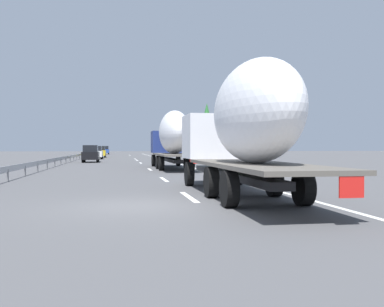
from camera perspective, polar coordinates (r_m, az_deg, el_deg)
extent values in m
plane|color=#4C4C4F|center=(52.66, -8.98, -1.02)|extent=(260.00, 260.00, 0.00)
cube|color=white|center=(14.91, -0.40, -5.67)|extent=(3.20, 0.20, 0.01)
cube|color=white|center=(23.00, -3.67, -3.38)|extent=(3.20, 0.20, 0.01)
cube|color=white|center=(33.36, -5.52, -2.07)|extent=(3.20, 0.20, 0.01)
cube|color=white|center=(46.94, -6.71, -1.23)|extent=(3.20, 0.20, 0.01)
cube|color=white|center=(58.42, -7.28, -0.83)|extent=(3.20, 0.20, 0.01)
cube|color=white|center=(55.77, -7.17, -0.91)|extent=(3.20, 0.20, 0.01)
cube|color=white|center=(63.49, -7.46, -0.70)|extent=(3.20, 0.20, 0.01)
cube|color=white|center=(88.99, -8.08, -0.26)|extent=(3.20, 0.20, 0.01)
cube|color=white|center=(94.74, -8.17, -0.19)|extent=(3.20, 0.20, 0.01)
cube|color=white|center=(57.97, -3.59, -0.84)|extent=(110.00, 0.20, 0.01)
cube|color=navy|center=(38.73, -3.43, 1.51)|extent=(2.40, 2.50, 1.90)
cube|color=black|center=(39.83, -3.60, 2.21)|extent=(0.08, 2.12, 0.80)
cube|color=#262628|center=(35.79, -2.91, -0.80)|extent=(10.94, 0.70, 0.24)
cube|color=#59544C|center=(32.83, -2.31, -0.13)|extent=(9.49, 2.50, 0.12)
ellipsoid|color=white|center=(33.05, -2.35, 2.78)|extent=(6.86, 2.20, 3.24)
cube|color=red|center=(28.28, 0.29, -0.77)|extent=(0.04, 0.56, 0.56)
cylinder|color=black|center=(38.64, -5.05, -0.91)|extent=(1.04, 0.30, 1.04)
cylinder|color=black|center=(38.88, -1.81, -0.89)|extent=(1.04, 0.30, 1.04)
cylinder|color=black|center=(33.92, -4.41, -1.15)|extent=(1.04, 0.35, 1.04)
cylinder|color=black|center=(34.19, -0.73, -1.13)|extent=(1.04, 0.35, 1.04)
cylinder|color=black|center=(31.53, -4.01, -1.30)|extent=(1.04, 0.35, 1.04)
cylinder|color=black|center=(31.82, -0.07, -1.28)|extent=(1.04, 0.35, 1.04)
cube|color=silver|center=(19.33, 2.86, 2.19)|extent=(2.40, 2.50, 1.90)
cube|color=black|center=(20.42, 2.19, 3.52)|extent=(0.08, 2.12, 0.80)
cube|color=#262628|center=(16.54, 5.02, -2.72)|extent=(10.66, 0.70, 0.24)
cube|color=#59544C|center=(13.74, 8.08, -1.48)|extent=(9.18, 2.50, 0.12)
ellipsoid|color=white|center=(13.71, 8.17, 5.39)|extent=(6.14, 2.20, 3.17)
cube|color=red|center=(9.84, 20.07, -3.84)|extent=(0.04, 0.56, 0.56)
cylinder|color=black|center=(19.15, -0.36, -2.68)|extent=(1.04, 0.30, 1.04)
cylinder|color=black|center=(19.63, 5.99, -2.60)|extent=(1.04, 0.30, 1.04)
cylinder|color=black|center=(14.65, 2.53, -3.76)|extent=(1.04, 0.35, 1.04)
cylinder|color=black|center=(15.27, 10.64, -3.59)|extent=(1.04, 0.35, 1.04)
cylinder|color=black|center=(12.32, 4.88, -4.63)|extent=(1.04, 0.35, 1.04)
cylinder|color=black|center=(13.05, 14.30, -4.35)|extent=(1.04, 0.35, 1.04)
cube|color=white|center=(63.74, -12.37, -0.04)|extent=(4.61, 1.74, 0.84)
cube|color=black|center=(63.38, -12.39, 0.65)|extent=(2.54, 1.53, 0.69)
cylinder|color=black|center=(65.21, -12.98, -0.39)|extent=(0.64, 0.22, 0.64)
cylinder|color=black|center=(65.14, -11.63, -0.39)|extent=(0.64, 0.22, 0.64)
cylinder|color=black|center=(62.36, -13.14, -0.45)|extent=(0.64, 0.22, 0.64)
cylinder|color=black|center=(62.28, -11.72, -0.45)|extent=(0.64, 0.22, 0.64)
cube|color=gold|center=(73.31, -11.90, 0.07)|extent=(4.13, 1.82, 0.84)
cube|color=black|center=(73.00, -11.92, 0.68)|extent=(2.27, 1.60, 0.70)
cylinder|color=black|center=(74.63, -12.49, -0.24)|extent=(0.64, 0.22, 0.64)
cylinder|color=black|center=(74.57, -11.24, -0.24)|extent=(0.64, 0.22, 0.64)
cylinder|color=black|center=(72.08, -12.59, -0.28)|extent=(0.64, 0.22, 0.64)
cylinder|color=black|center=(72.01, -11.30, -0.27)|extent=(0.64, 0.22, 0.64)
cube|color=#28479E|center=(105.79, -11.24, 0.30)|extent=(4.02, 1.77, 0.84)
cube|color=black|center=(105.49, -11.25, 0.75)|extent=(2.21, 1.56, 0.80)
cylinder|color=black|center=(107.07, -11.65, 0.08)|extent=(0.64, 0.22, 0.64)
cylinder|color=black|center=(107.02, -10.80, 0.09)|extent=(0.64, 0.22, 0.64)
cylinder|color=black|center=(104.58, -11.69, 0.07)|extent=(0.64, 0.22, 0.64)
cylinder|color=black|center=(104.53, -10.83, 0.07)|extent=(0.64, 0.22, 0.64)
cube|color=black|center=(50.18, -13.06, -0.27)|extent=(4.18, 1.76, 0.84)
cube|color=black|center=(49.86, -13.08, 0.63)|extent=(2.30, 1.55, 0.75)
cylinder|color=black|center=(51.53, -13.84, -0.72)|extent=(0.64, 0.22, 0.64)
cylinder|color=black|center=(51.44, -12.11, -0.71)|extent=(0.64, 0.22, 0.64)
cylinder|color=black|center=(48.95, -14.06, -0.80)|extent=(0.64, 0.22, 0.64)
cylinder|color=black|center=(48.85, -12.24, -0.79)|extent=(0.64, 0.22, 0.64)
cylinder|color=gray|center=(50.04, -1.25, 0.45)|extent=(0.10, 0.10, 2.72)
cube|color=#2D569E|center=(50.06, -1.25, 2.41)|extent=(0.06, 0.90, 0.70)
cylinder|color=#472D19|center=(54.90, 1.95, 0.09)|extent=(0.32, 0.32, 1.96)
cone|color=#286B2D|center=(54.97, 1.95, 3.86)|extent=(2.66, 2.66, 5.26)
cylinder|color=#472D19|center=(66.80, 1.80, 0.15)|extent=(0.33, 0.33, 1.79)
cone|color=#1E5B23|center=(66.84, 1.80, 3.02)|extent=(3.32, 3.32, 4.91)
cylinder|color=#472D19|center=(45.17, 5.81, -0.31)|extent=(0.30, 0.30, 1.59)
cone|color=#1E5B23|center=(45.21, 5.81, 3.52)|extent=(2.58, 2.58, 4.45)
cylinder|color=#472D19|center=(100.37, -2.53, 0.23)|extent=(0.29, 0.29, 1.28)
cone|color=#286B2D|center=(100.39, -2.53, 2.08)|extent=(2.96, 2.96, 5.17)
cylinder|color=#472D19|center=(77.08, -1.50, 0.24)|extent=(0.39, 0.39, 1.77)
cone|color=#1E5B23|center=(77.11, -1.50, 2.55)|extent=(3.33, 3.33, 4.46)
cube|color=#9EA0A5|center=(55.90, -15.18, -0.31)|extent=(94.00, 0.06, 0.32)
cube|color=slate|center=(23.61, -22.91, -2.61)|extent=(0.10, 0.10, 0.60)
cube|color=slate|center=(27.59, -20.96, -2.11)|extent=(0.10, 0.10, 0.60)
cube|color=slate|center=(31.61, -19.50, -1.74)|extent=(0.10, 0.10, 0.60)
cube|color=slate|center=(35.64, -18.37, -1.45)|extent=(0.10, 0.10, 0.60)
cube|color=slate|center=(39.68, -17.47, -1.22)|extent=(0.10, 0.10, 0.60)
cube|color=slate|center=(43.73, -16.74, -1.03)|extent=(0.10, 0.10, 0.60)
cube|color=slate|center=(47.78, -16.13, -0.87)|extent=(0.10, 0.10, 0.60)
cube|color=slate|center=(51.84, -15.62, -0.74)|extent=(0.10, 0.10, 0.60)
cube|color=slate|center=(55.91, -15.18, -0.62)|extent=(0.10, 0.10, 0.60)
cube|color=slate|center=(59.98, -14.80, -0.52)|extent=(0.10, 0.10, 0.60)
cube|color=slate|center=(64.05, -14.47, -0.44)|extent=(0.10, 0.10, 0.60)
cube|color=slate|center=(68.12, -14.18, -0.36)|extent=(0.10, 0.10, 0.60)
cube|color=slate|center=(72.19, -13.92, -0.29)|extent=(0.10, 0.10, 0.60)
cube|color=slate|center=(76.27, -13.69, -0.23)|extent=(0.10, 0.10, 0.60)
cube|color=slate|center=(80.34, -13.48, -0.18)|extent=(0.10, 0.10, 0.60)
cube|color=slate|center=(84.42, -13.29, -0.13)|extent=(0.10, 0.10, 0.60)
cube|color=slate|center=(88.50, -13.12, -0.09)|extent=(0.10, 0.10, 0.60)
cube|color=slate|center=(92.58, -12.97, -0.05)|extent=(0.10, 0.10, 0.60)
cube|color=slate|center=(96.66, -12.83, -0.01)|extent=(0.10, 0.10, 0.60)
cube|color=slate|center=(100.74, -12.70, 0.02)|extent=(0.10, 0.10, 0.60)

